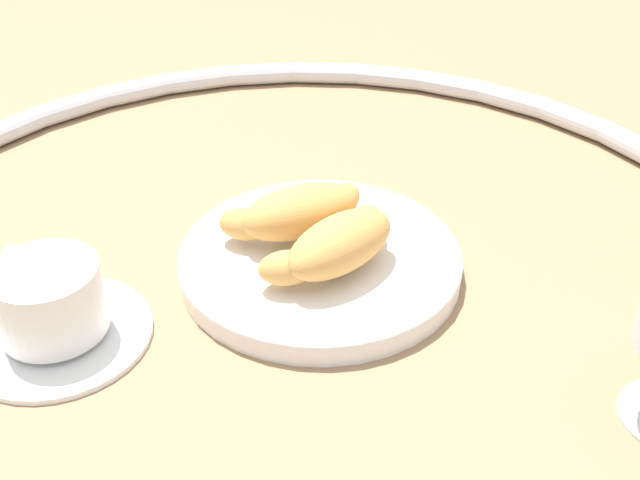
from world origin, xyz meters
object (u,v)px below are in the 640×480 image
object	(u,v)px
pastry_plate	(320,259)
coffee_cup_near	(51,310)
croissant_small	(299,212)
croissant_large	(337,244)

from	to	relation	value
pastry_plate	coffee_cup_near	bearing A→B (deg)	178.58
pastry_plate	croissant_small	world-z (taller)	croissant_small
pastry_plate	croissant_large	size ratio (longest dim) A/B	1.75
coffee_cup_near	croissant_small	bearing A→B (deg)	7.11
coffee_cup_near	croissant_large	bearing A→B (deg)	-7.93
pastry_plate	croissant_small	size ratio (longest dim) A/B	1.66
pastry_plate	croissant_small	distance (m)	0.04
croissant_small	coffee_cup_near	distance (m)	0.20
pastry_plate	croissant_small	bearing A→B (deg)	98.48
croissant_large	coffee_cup_near	distance (m)	0.21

